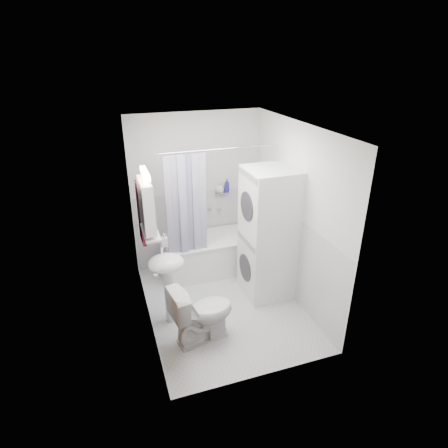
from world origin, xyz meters
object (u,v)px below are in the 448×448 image
object	(u,v)px
bathtub	(213,252)
sink	(167,273)
washer_dryer	(268,234)
toilet	(202,313)

from	to	relation	value
bathtub	sink	world-z (taller)	sink
washer_dryer	bathtub	bearing A→B (deg)	123.47
bathtub	toilet	world-z (taller)	toilet
bathtub	washer_dryer	bearing A→B (deg)	-55.95
bathtub	sink	bearing A→B (deg)	-131.82
bathtub	sink	xyz separation A→B (m)	(-0.89, -1.00, 0.39)
bathtub	toilet	size ratio (longest dim) A/B	1.95
bathtub	washer_dryer	xyz separation A→B (m)	(0.54, -0.80, 0.60)
bathtub	toilet	bearing A→B (deg)	-112.00
washer_dryer	toilet	size ratio (longest dim) A/B	2.40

